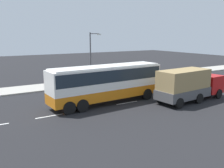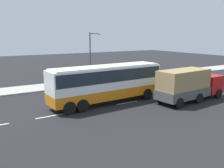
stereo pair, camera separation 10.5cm
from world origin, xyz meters
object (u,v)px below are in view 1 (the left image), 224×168
object	(u,v)px
coach_bus	(107,80)
pedestrian_near_curb	(86,75)
cargo_truck	(189,84)
street_lamp	(92,55)

from	to	relation	value
coach_bus	pedestrian_near_curb	bearing A→B (deg)	73.30
cargo_truck	street_lamp	world-z (taller)	street_lamp
coach_bus	pedestrian_near_curb	distance (m)	10.15
pedestrian_near_curb	cargo_truck	bearing A→B (deg)	56.62
coach_bus	street_lamp	distance (m)	8.90
cargo_truck	pedestrian_near_curb	world-z (taller)	cargo_truck
street_lamp	pedestrian_near_curb	bearing A→B (deg)	94.60
pedestrian_near_curb	street_lamp	world-z (taller)	street_lamp
cargo_truck	pedestrian_near_curb	bearing A→B (deg)	105.55
coach_bus	cargo_truck	size ratio (longest dim) A/B	1.41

